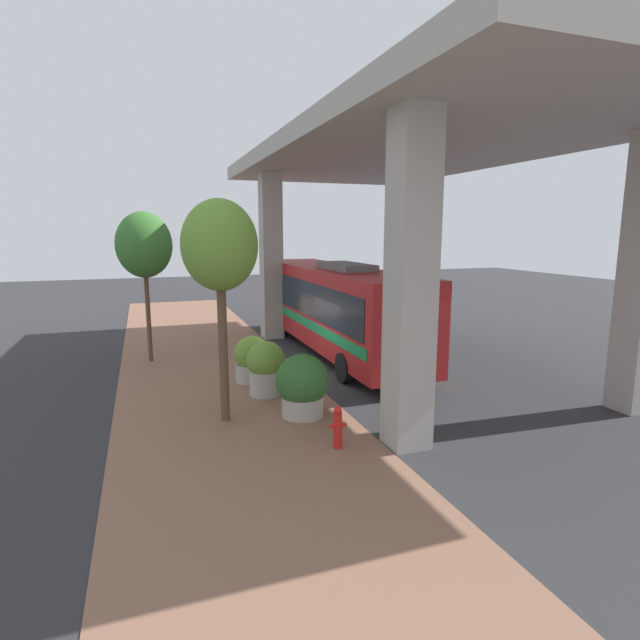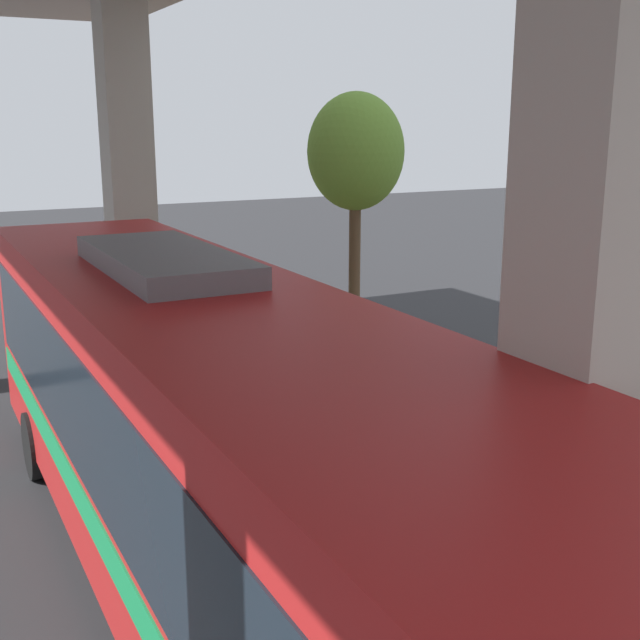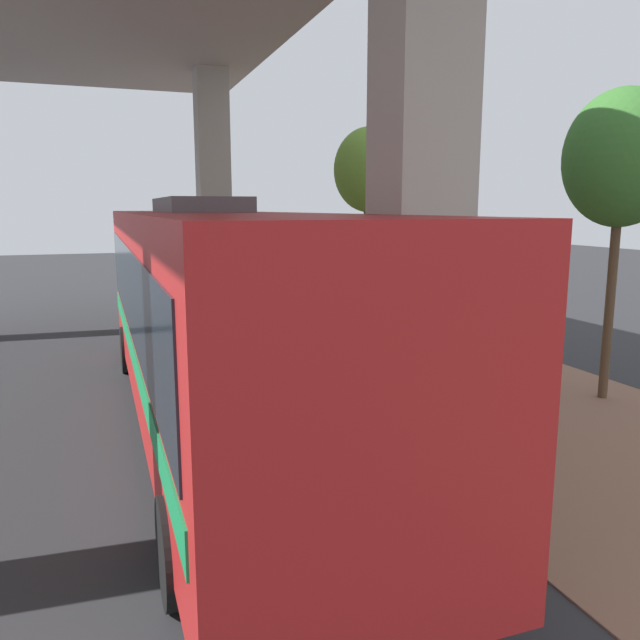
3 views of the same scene
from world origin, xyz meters
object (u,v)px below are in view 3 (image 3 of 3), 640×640
at_px(planter_front, 295,306).
at_px(planter_middle, 368,332).
at_px(fire_hydrant, 270,307).
at_px(planter_back, 339,317).
at_px(street_tree_far, 622,160).
at_px(street_tree_near, 368,172).
at_px(bus, 214,306).

distance_m(planter_front, planter_middle, 3.60).
relative_size(fire_hydrant, planter_back, 0.61).
bearing_deg(street_tree_far, street_tree_near, -76.25).
height_order(street_tree_near, street_tree_far, street_tree_near).
bearing_deg(planter_middle, fire_hydrant, -82.56).
bearing_deg(street_tree_far, bus, -7.01).
bearing_deg(planter_back, planter_front, -76.08).
relative_size(fire_hydrant, street_tree_near, 0.18).
relative_size(bus, planter_front, 7.45).
height_order(bus, planter_front, bus).
xyz_separation_m(fire_hydrant, street_tree_far, (-3.86, 9.61, 3.85)).
height_order(fire_hydrant, street_tree_near, street_tree_near).
xyz_separation_m(planter_front, planter_middle, (-0.61, 3.55, -0.10)).
bearing_deg(fire_hydrant, planter_middle, 97.44).
distance_m(bus, street_tree_near, 8.55).
bearing_deg(planter_front, planter_middle, 99.80).
bearing_deg(planter_back, fire_hydrant, -81.37).
relative_size(planter_middle, planter_back, 0.92).
relative_size(planter_front, planter_back, 1.02).
xyz_separation_m(bus, planter_back, (-3.88, -4.49, -1.15)).
bearing_deg(planter_middle, planter_back, -85.94).
height_order(fire_hydrant, planter_back, planter_back).
bearing_deg(street_tree_near, planter_middle, 66.50).
relative_size(planter_back, street_tree_far, 0.30).
xyz_separation_m(planter_front, street_tree_near, (-2.00, 0.37, 3.63)).
distance_m(street_tree_near, street_tree_far, 7.25).
distance_m(planter_back, street_tree_near, 4.26).
bearing_deg(street_tree_far, planter_front, -63.33).
height_order(bus, street_tree_far, street_tree_far).
bearing_deg(planter_middle, planter_front, -80.20).
xyz_separation_m(bus, street_tree_near, (-5.38, -6.17, 2.48)).
relative_size(street_tree_near, street_tree_far, 1.01).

